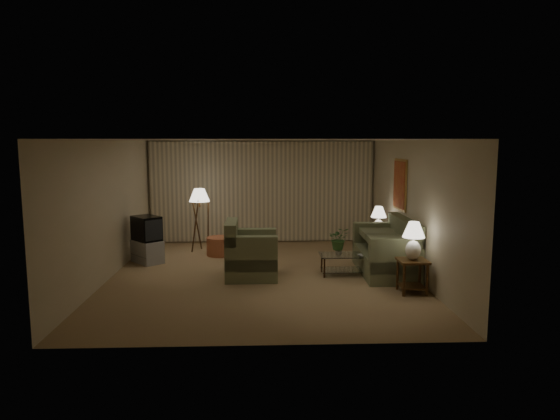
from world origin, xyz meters
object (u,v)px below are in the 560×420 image
object	(u,v)px
sofa	(385,252)
table_lamp_far	(379,217)
floor_lamp	(200,219)
crt_tv	(147,228)
side_table_near	(412,270)
tv_cabinet	(147,251)
side_table_far	(378,241)
armchair	(251,255)
vase	(339,251)
table_lamp_near	(414,237)
coffee_table	(346,261)
ottoman	(220,246)

from	to	relation	value
sofa	table_lamp_far	xyz separation A→B (m)	(0.15, 1.25, 0.52)
floor_lamp	crt_tv	bearing A→B (deg)	-132.52
side_table_near	tv_cabinet	bearing A→B (deg)	154.78
sofa	side_table_far	world-z (taller)	sofa
table_lamp_far	crt_tv	size ratio (longest dim) A/B	0.80
sofa	side_table_far	xyz separation A→B (m)	(0.15, 1.25, -0.04)
armchair	vase	xyz separation A→B (m)	(1.75, 0.09, 0.04)
floor_lamp	table_lamp_near	bearing A→B (deg)	-40.71
table_lamp_near	floor_lamp	size ratio (longest dim) A/B	0.44
side_table_far	tv_cabinet	xyz separation A→B (m)	(-5.20, -0.15, -0.16)
sofa	side_table_near	distance (m)	1.36
vase	sofa	bearing A→B (deg)	5.90
side_table_near	table_lamp_far	size ratio (longest dim) A/B	0.98
tv_cabinet	vase	distance (m)	4.26
side_table_near	table_lamp_near	bearing A→B (deg)	153.43
tv_cabinet	crt_tv	bearing A→B (deg)	0.00
armchair	crt_tv	size ratio (longest dim) A/B	1.39
table_lamp_far	crt_tv	xyz separation A→B (m)	(-5.20, -0.15, -0.19)
side_table_far	table_lamp_near	bearing A→B (deg)	-90.00
coffee_table	ottoman	world-z (taller)	ottoman
vase	crt_tv	bearing A→B (deg)	163.63
table_lamp_near	floor_lamp	xyz separation A→B (m)	(-4.16, 3.58, -0.19)
table_lamp_far	floor_lamp	size ratio (longest dim) A/B	0.40
sofa	table_lamp_near	distance (m)	1.47
sofa	table_lamp_near	size ratio (longest dim) A/B	3.01
table_lamp_near	vase	bearing A→B (deg)	131.79
table_lamp_near	vase	xyz separation A→B (m)	(-1.12, 1.25, -0.51)
armchair	crt_tv	bearing A→B (deg)	60.70
floor_lamp	vase	distance (m)	3.85
table_lamp_near	floor_lamp	bearing A→B (deg)	139.29
side_table_far	crt_tv	size ratio (longest dim) A/B	0.78
tv_cabinet	floor_lamp	xyz separation A→B (m)	(1.04, 1.13, 0.56)
table_lamp_near	floor_lamp	world-z (taller)	floor_lamp
table_lamp_far	side_table_far	bearing A→B (deg)	90.00
floor_lamp	coffee_table	bearing A→B (deg)	-36.13
armchair	side_table_near	distance (m)	3.09
side_table_near	coffee_table	bearing A→B (deg)	127.73
table_lamp_far	floor_lamp	xyz separation A→B (m)	(-4.16, 0.98, -0.16)
sofa	crt_tv	world-z (taller)	crt_tv
coffee_table	ottoman	size ratio (longest dim) A/B	1.64
side_table_far	table_lamp_near	distance (m)	2.67
crt_tv	vase	xyz separation A→B (m)	(4.08, -1.20, -0.28)
floor_lamp	ottoman	distance (m)	0.92
coffee_table	crt_tv	bearing A→B (deg)	164.18
crt_tv	armchair	bearing A→B (deg)	19.68
table_lamp_far	tv_cabinet	xyz separation A→B (m)	(-5.20, -0.15, -0.71)
table_lamp_near	ottoman	distance (m)	4.85
tv_cabinet	crt_tv	xyz separation A→B (m)	(0.00, 0.00, 0.52)
armchair	side_table_far	xyz separation A→B (m)	(2.87, 1.44, -0.04)
coffee_table	floor_lamp	xyz separation A→B (m)	(-3.19, 2.33, 0.53)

